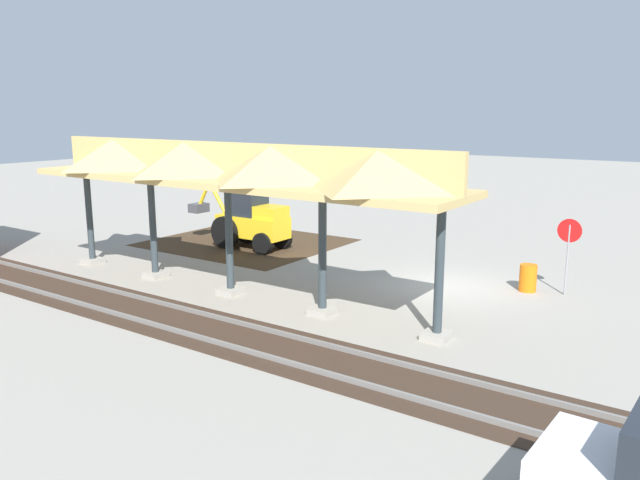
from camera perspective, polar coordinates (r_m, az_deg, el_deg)
The scene contains 8 objects.
ground_plane at distance 21.61m, azimuth 11.61°, elevation -4.22°, with size 120.00×120.00×0.00m, color gray.
dirt_work_zone at distance 28.35m, azimuth -6.78°, elevation -0.22°, with size 8.03×7.00×0.01m, color #42301E.
platform_canopy at distance 19.83m, azimuth -8.51°, elevation 6.72°, with size 15.70×3.20×4.90m.
rail_tracks at distance 15.22m, azimuth 0.03°, elevation -10.82°, with size 60.00×2.58×0.15m.
stop_sign at distance 21.40m, azimuth 21.79°, elevation -0.02°, with size 0.76×0.06×2.50m.
backhoe at distance 27.04m, azimuth -6.41°, elevation 1.93°, with size 5.15×1.74×2.82m.
dirt_mound at distance 29.51m, azimuth -7.38°, elevation 0.24°, with size 3.72×3.72×1.87m, color #42301E.
traffic_barrel at distance 21.69m, azimuth 18.48°, elevation -3.31°, with size 0.56×0.56×0.90m, color orange.
Camera 1 is at (-7.96, 19.21, 5.90)m, focal length 35.00 mm.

